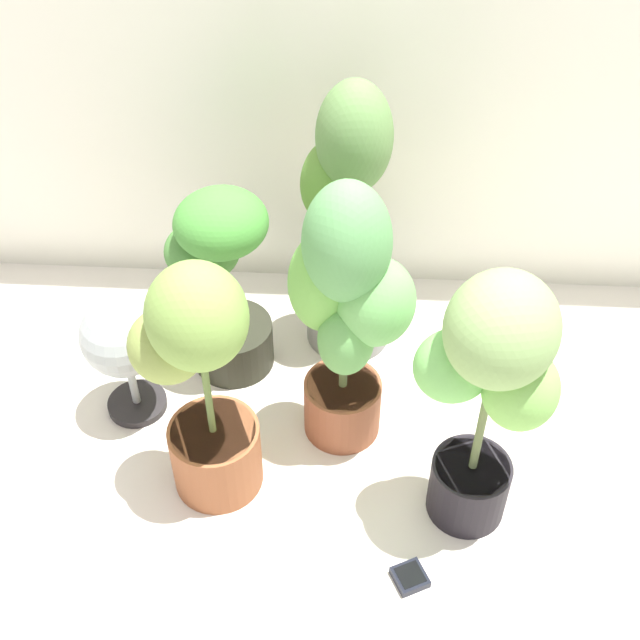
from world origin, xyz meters
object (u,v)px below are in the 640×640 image
at_px(potted_plant_front_left, 199,378).
at_px(floor_fan, 123,340).
at_px(potted_plant_front_right, 490,383).
at_px(potted_plant_center, 347,305).
at_px(potted_plant_back_center, 348,218).
at_px(hygrometer_box, 410,577).
at_px(potted_plant_back_left, 221,274).

height_order(potted_plant_front_left, floor_fan, potted_plant_front_left).
height_order(potted_plant_front_right, potted_plant_center, potted_plant_center).
distance_m(potted_plant_front_left, potted_plant_back_center, 0.70).
relative_size(potted_plant_front_right, potted_plant_center, 0.95).
relative_size(potted_plant_front_left, hygrometer_box, 7.20).
bearing_deg(potted_plant_back_left, potted_plant_center, -34.45).
xyz_separation_m(potted_plant_front_right, hygrometer_box, (-0.15, -0.23, -0.49)).
bearing_deg(hygrometer_box, potted_plant_front_left, 36.11).
distance_m(potted_plant_front_left, floor_fan, 0.39).
relative_size(potted_plant_center, hygrometer_box, 8.10).
distance_m(potted_plant_back_left, floor_fan, 0.34).
xyz_separation_m(potted_plant_back_center, hygrometer_box, (0.20, -0.90, -0.46)).
bearing_deg(hygrometer_box, potted_plant_back_left, 10.89).
height_order(potted_plant_front_left, hygrometer_box, potted_plant_front_left).
bearing_deg(floor_fan, potted_plant_center, 168.98).
distance_m(potted_plant_front_left, potted_plant_front_right, 0.71).
bearing_deg(potted_plant_front_right, potted_plant_back_left, 144.09).
bearing_deg(floor_fan, potted_plant_back_left, -146.85).
height_order(potted_plant_back_left, hygrometer_box, potted_plant_back_left).
bearing_deg(potted_plant_back_left, hygrometer_box, -53.02).
xyz_separation_m(potted_plant_back_left, hygrometer_box, (0.57, -0.75, -0.35)).
xyz_separation_m(potted_plant_front_left, floor_fan, (-0.27, 0.25, -0.13)).
bearing_deg(hygrometer_box, potted_plant_front_right, -59.85).
xyz_separation_m(potted_plant_front_right, potted_plant_back_left, (-0.72, 0.52, -0.14)).
height_order(potted_plant_front_left, potted_plant_center, potted_plant_center).
bearing_deg(potted_plant_back_center, potted_plant_back_left, -158.81).
bearing_deg(potted_plant_back_center, floor_fan, -150.11).
relative_size(potted_plant_front_left, potted_plant_back_left, 1.18).
height_order(potted_plant_back_left, potted_plant_center, potted_plant_center).
distance_m(potted_plant_front_left, potted_plant_center, 0.42).
distance_m(potted_plant_back_center, hygrometer_box, 1.03).
xyz_separation_m(potted_plant_front_right, floor_fan, (-0.98, 0.31, -0.22)).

